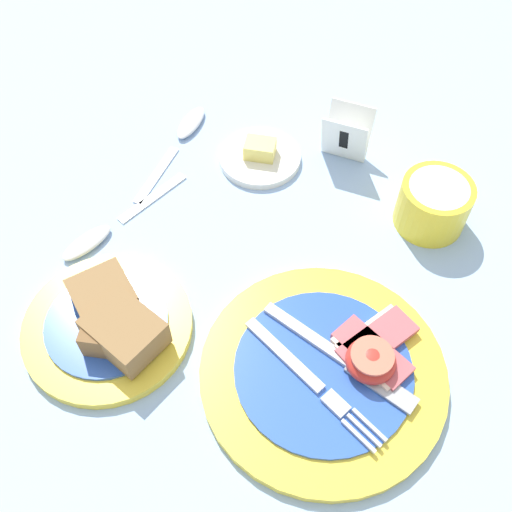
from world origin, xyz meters
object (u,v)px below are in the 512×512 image
butter_dish (260,156)px  teaspoon_by_saucer (105,230)px  bread_plate (110,322)px  teaspoon_near_cup (182,136)px  number_card (346,135)px  breakfast_plate (329,370)px  sugar_cup (434,203)px

butter_dish → teaspoon_by_saucer: 0.23m
bread_plate → teaspoon_near_cup: bearing=102.2°
number_card → teaspoon_near_cup: 0.23m
breakfast_plate → teaspoon_near_cup: breakfast_plate is taller
butter_dish → number_card: 0.12m
bread_plate → teaspoon_near_cup: (-0.07, 0.30, -0.01)m
teaspoon_by_saucer → teaspoon_near_cup: same height
bread_plate → teaspoon_near_cup: 0.31m
butter_dish → teaspoon_near_cup: 0.12m
sugar_cup → butter_dish: size_ratio=0.79×
sugar_cup → number_card: size_ratio=1.18×
butter_dish → sugar_cup: bearing=-4.4°
bread_plate → sugar_cup: bearing=45.1°
butter_dish → number_card: (0.10, 0.05, 0.03)m
breakfast_plate → teaspoon_near_cup: size_ratio=1.34×
sugar_cup → teaspoon_by_saucer: (-0.36, -0.17, -0.03)m
bread_plate → teaspoon_by_saucer: bread_plate is taller
sugar_cup → teaspoon_near_cup: size_ratio=0.45×
breakfast_plate → number_card: bearing=105.0°
bread_plate → teaspoon_by_saucer: size_ratio=1.00×
sugar_cup → butter_dish: 0.24m
number_card → teaspoon_near_cup: bearing=-167.1°
bread_plate → teaspoon_by_saucer: (-0.08, 0.11, -0.01)m
sugar_cup → butter_dish: (-0.23, 0.02, -0.03)m
teaspoon_by_saucer → bread_plate: bearing=55.1°
breakfast_plate → bread_plate: size_ratio=1.39×
butter_dish → teaspoon_near_cup: (-0.12, -0.00, -0.00)m
sugar_cup → teaspoon_near_cup: bearing=177.5°
sugar_cup → teaspoon_near_cup: 0.35m
sugar_cup → teaspoon_near_cup: sugar_cup is taller
teaspoon_by_saucer → teaspoon_near_cup: size_ratio=0.97×
sugar_cup → teaspoon_near_cup: (-0.35, 0.02, -0.03)m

